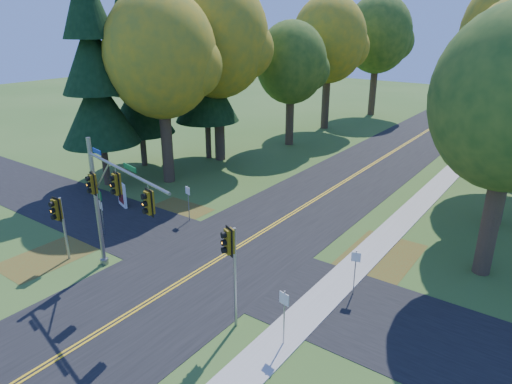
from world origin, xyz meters
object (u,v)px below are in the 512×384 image
Objects in this scene: traffic_mast at (110,196)px; east_signal_pole at (230,253)px; route_sign_cluster at (99,201)px; info_kiosk at (122,195)px.

east_signal_pole is at bearing 15.05° from traffic_mast.
east_signal_pole is 1.64× the size of route_sign_cluster.
east_signal_pole is 12.27m from route_sign_cluster.
info_kiosk is (-2.19, 3.29, -1.10)m from route_sign_cluster.
route_sign_cluster is 1.64× the size of info_kiosk.
traffic_mast is 10.08m from info_kiosk.
east_signal_pole is at bearing 7.20° from route_sign_cluster.
info_kiosk is (-14.10, 5.82, -2.59)m from east_signal_pole.
route_sign_cluster is (-11.92, 2.53, -1.49)m from east_signal_pole.
traffic_mast is at bearing -9.53° from route_sign_cluster.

